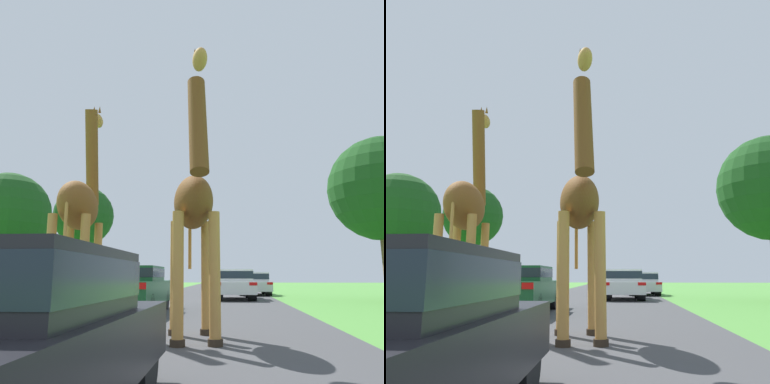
% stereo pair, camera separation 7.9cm
% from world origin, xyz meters
% --- Properties ---
extents(road, '(6.85, 120.00, 0.00)m').
position_xyz_m(road, '(0.00, 30.00, 0.00)').
color(road, '#424244').
rests_on(road, ground).
extents(giraffe_near_road, '(1.06, 2.62, 4.90)m').
position_xyz_m(giraffe_near_road, '(0.50, 8.19, 2.34)').
color(giraffe_near_road, '#B77F3D').
rests_on(giraffe_near_road, ground).
extents(giraffe_companion, '(0.98, 2.73, 5.15)m').
position_xyz_m(giraffe_companion, '(-1.84, 8.69, 2.42)').
color(giraffe_companion, '#B77F3D').
rests_on(giraffe_companion, ground).
extents(car_queue_right, '(1.96, 4.32, 1.44)m').
position_xyz_m(car_queue_right, '(1.39, 21.57, 0.78)').
color(car_queue_right, silver).
rests_on(car_queue_right, ground).
extents(car_queue_left, '(1.71, 4.81, 1.42)m').
position_xyz_m(car_queue_left, '(-1.83, 13.70, 0.76)').
color(car_queue_left, '#144C28').
rests_on(car_queue_left, ground).
extents(car_far_ahead, '(1.85, 4.50, 1.35)m').
position_xyz_m(car_far_ahead, '(2.66, 26.74, 0.72)').
color(car_far_ahead, silver).
rests_on(car_far_ahead, ground).
extents(tree_left_edge, '(4.97, 4.97, 7.71)m').
position_xyz_m(tree_left_edge, '(8.46, 20.48, 5.19)').
color(tree_left_edge, brown).
rests_on(tree_left_edge, ground).
extents(tree_centre_back, '(4.78, 4.78, 6.95)m').
position_xyz_m(tree_centre_back, '(-11.33, 22.72, 4.54)').
color(tree_centre_back, brown).
rests_on(tree_centre_back, ground).
extents(tree_far_right, '(4.31, 4.31, 7.56)m').
position_xyz_m(tree_far_right, '(-9.28, 29.19, 5.38)').
color(tree_far_right, brown).
rests_on(tree_far_right, ground).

